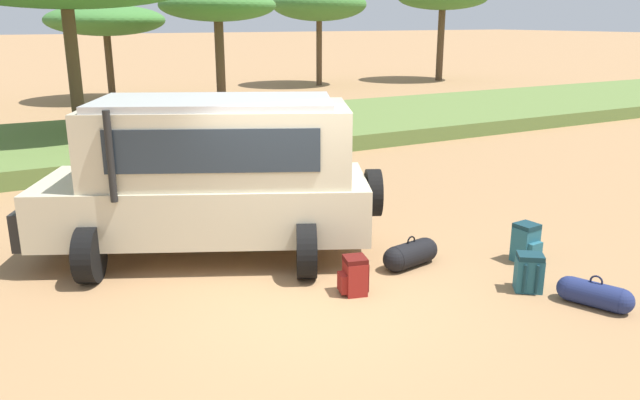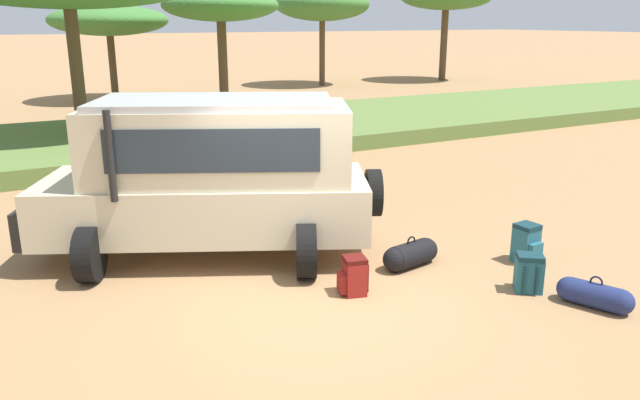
# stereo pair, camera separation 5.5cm
# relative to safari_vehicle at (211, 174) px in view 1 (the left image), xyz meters

# --- Properties ---
(ground_plane) EXTENTS (320.00, 320.00, 0.00)m
(ground_plane) POSITION_rel_safari_vehicle_xyz_m (0.58, -2.15, -1.29)
(ground_plane) COLOR #9E754C
(grass_bank) EXTENTS (120.00, 7.00, 0.44)m
(grass_bank) POSITION_rel_safari_vehicle_xyz_m (0.58, 9.15, -1.07)
(grass_bank) COLOR #5B7538
(grass_bank) RESTS_ON ground_plane
(safari_vehicle) EXTENTS (5.35, 3.91, 2.44)m
(safari_vehicle) POSITION_rel_safari_vehicle_xyz_m (0.00, 0.00, 0.00)
(safari_vehicle) COLOR beige
(safari_vehicle) RESTS_ON ground_plane
(backpack_beside_front_wheel) EXTENTS (0.46, 0.46, 0.53)m
(backpack_beside_front_wheel) POSITION_rel_safari_vehicle_xyz_m (3.27, -3.36, -1.04)
(backpack_beside_front_wheel) COLOR #235B6B
(backpack_beside_front_wheel) RESTS_ON ground_plane
(backpack_cluster_center) EXTENTS (0.35, 0.43, 0.60)m
(backpack_cluster_center) POSITION_rel_safari_vehicle_xyz_m (4.04, -2.58, -1.00)
(backpack_cluster_center) COLOR #235B6B
(backpack_cluster_center) RESTS_ON ground_plane
(backpack_near_rear_wheel) EXTENTS (0.43, 0.38, 0.52)m
(backpack_near_rear_wheel) POSITION_rel_safari_vehicle_xyz_m (1.14, -2.30, -1.04)
(backpack_near_rear_wheel) COLOR maroon
(backpack_near_rear_wheel) RESTS_ON ground_plane
(duffel_bag_low_black_case) EXTENTS (0.57, 0.91, 0.43)m
(duffel_bag_low_black_case) POSITION_rel_safari_vehicle_xyz_m (3.63, -4.13, -1.13)
(duffel_bag_low_black_case) COLOR navy
(duffel_bag_low_black_case) RESTS_ON ground_plane
(duffel_bag_soft_canvas) EXTENTS (1.01, 0.48, 0.48)m
(duffel_bag_soft_canvas) POSITION_rel_safari_vehicle_xyz_m (2.39, -1.89, -1.11)
(duffel_bag_soft_canvas) COLOR black
(duffel_bag_soft_canvas) RESTS_ON ground_plane
(acacia_tree_centre_back) EXTENTS (5.13, 5.16, 4.18)m
(acacia_tree_centre_back) POSITION_rel_safari_vehicle_xyz_m (2.51, 20.52, 2.20)
(acacia_tree_centre_back) COLOR brown
(acacia_tree_centre_back) RESTS_ON ground_plane
(acacia_tree_right_mid) EXTENTS (4.73, 4.62, 4.74)m
(acacia_tree_right_mid) POSITION_rel_safari_vehicle_xyz_m (6.13, 16.19, 2.76)
(acacia_tree_right_mid) COLOR brown
(acacia_tree_right_mid) RESTS_ON ground_plane
(acacia_tree_far_right) EXTENTS (5.18, 4.98, 5.20)m
(acacia_tree_far_right) POSITION_rel_safari_vehicle_xyz_m (14.00, 21.97, 3.01)
(acacia_tree_far_right) COLOR brown
(acacia_tree_far_right) RESTS_ON ground_plane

